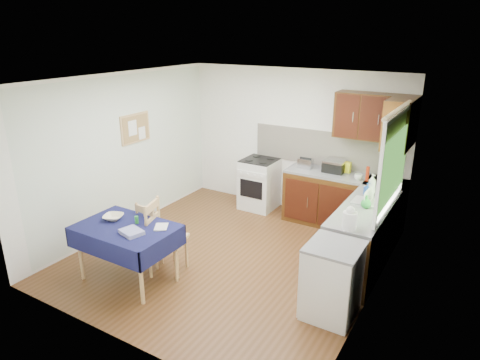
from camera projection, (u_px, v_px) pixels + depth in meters
The scene contains 33 objects.
floor at pixel (230, 256), 6.19m from camera, with size 4.20×4.20×0.00m, color #503015.
ceiling at pixel (229, 80), 5.36m from camera, with size 4.00×4.20×0.02m, color white.
wall_back at pixel (293, 141), 7.48m from camera, with size 4.00×0.02×2.50m, color white.
wall_front at pixel (112, 234), 4.08m from camera, with size 4.00×0.02×2.50m, color white.
wall_left at pixel (122, 153), 6.75m from camera, with size 0.02×4.20×2.50m, color silver.
wall_right at pixel (379, 203), 4.81m from camera, with size 0.02×4.20×2.50m, color white.
base_cabinets at pixel (351, 218), 6.41m from camera, with size 1.90×2.30×0.86m.
worktop_back at pixel (345, 176), 6.85m from camera, with size 1.90×0.60×0.04m, color slate.
worktop_right at pixel (365, 208), 5.60m from camera, with size 0.60×1.70×0.04m, color slate.
worktop_corner at pixel (386, 183), 6.54m from camera, with size 0.60×0.60×0.04m, color slate.
splashback at pixel (328, 149), 7.17m from camera, with size 2.70×0.02×0.60m, color #F0E1CC.
upper_cabinets at pixel (381, 119), 6.30m from camera, with size 1.20×0.85×0.70m.
stove at pixel (259, 184), 7.74m from camera, with size 0.60×0.61×0.92m.
window at pixel (395, 154), 5.26m from camera, with size 0.04×1.48×1.26m.
fridge at pixel (332, 281), 4.78m from camera, with size 0.58×0.60×0.89m.
corkboard at pixel (135, 128), 6.86m from camera, with size 0.04×0.62×0.47m.
dining_table at pixel (126, 234), 5.41m from camera, with size 1.25×0.85×0.76m.
chair_far at pixel (154, 231), 5.87m from camera, with size 0.44×0.44×0.90m.
chair_near at pixel (164, 236), 5.61m from camera, with size 0.56×0.56×1.02m.
toaster at pixel (305, 163), 7.14m from camera, with size 0.24×0.15×0.18m.
sandwich_press at pixel (334, 166), 6.95m from camera, with size 0.33×0.29×0.20m.
sauce_bottle at pixel (367, 174), 6.53m from camera, with size 0.05×0.05×0.23m, color #B4270E.
yellow_packet at pixel (347, 167), 6.93m from camera, with size 0.13×0.09×0.17m, color yellow.
dish_rack at pixel (368, 201), 5.72m from camera, with size 0.41×0.31×0.19m.
kettle at pixel (350, 219), 4.94m from camera, with size 0.17×0.17×0.28m.
cup at pixel (358, 177), 6.59m from camera, with size 0.12×0.12×0.09m, color silver.
soap_bottle_a at pixel (372, 184), 6.01m from camera, with size 0.11×0.11×0.29m, color silver.
soap_bottle_b at pixel (367, 189), 5.97m from camera, with size 0.08×0.08×0.18m, color #1D4CAA.
soap_bottle_c at pixel (366, 202), 5.55m from camera, with size 0.13×0.13×0.17m, color green.
plate_bowl at pixel (113, 217), 5.57m from camera, with size 0.25×0.25×0.06m, color beige.
book at pixel (155, 227), 5.34m from camera, with size 0.16×0.21×0.02m, color white.
spice_jar at pixel (137, 220), 5.45m from camera, with size 0.05×0.05×0.10m, color green.
tea_towel at pixel (132, 232), 5.17m from camera, with size 0.27×0.21×0.05m, color #282B94.
Camera 1 is at (2.93, -4.63, 3.10)m, focal length 32.00 mm.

